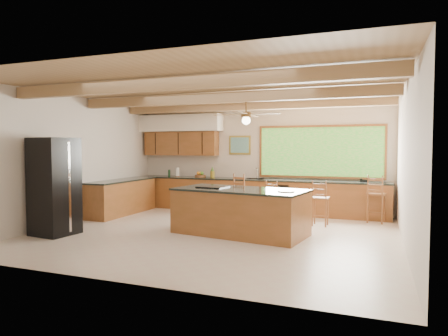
% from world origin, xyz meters
% --- Properties ---
extents(ground, '(7.20, 7.20, 0.00)m').
position_xyz_m(ground, '(0.00, 0.00, 0.00)').
color(ground, beige).
rests_on(ground, ground).
extents(room_shell, '(7.27, 6.54, 3.02)m').
position_xyz_m(room_shell, '(-0.17, 0.65, 2.21)').
color(room_shell, beige).
rests_on(room_shell, ground).
extents(counter_run, '(7.12, 3.10, 1.24)m').
position_xyz_m(counter_run, '(-0.82, 2.52, 0.46)').
color(counter_run, brown).
rests_on(counter_run, ground).
extents(island, '(2.85, 1.65, 0.96)m').
position_xyz_m(island, '(0.50, 0.11, 0.47)').
color(island, brown).
rests_on(island, ground).
extents(refrigerator, '(0.85, 0.83, 1.98)m').
position_xyz_m(refrigerator, '(-3.05, -1.26, 0.99)').
color(refrigerator, black).
rests_on(refrigerator, ground).
extents(bar_stool_a, '(0.54, 0.54, 1.16)m').
position_xyz_m(bar_stool_a, '(0.10, 1.54, 0.69)').
color(bar_stool_a, brown).
rests_on(bar_stool_a, ground).
extents(bar_stool_b, '(0.44, 0.44, 1.00)m').
position_xyz_m(bar_stool_b, '(0.87, 1.55, 0.59)').
color(bar_stool_b, brown).
rests_on(bar_stool_b, ground).
extents(bar_stool_c, '(0.39, 0.39, 1.05)m').
position_xyz_m(bar_stool_c, '(1.93, 1.55, 0.62)').
color(bar_stool_c, brown).
rests_on(bar_stool_c, ground).
extents(bar_stool_d, '(0.49, 0.49, 1.14)m').
position_xyz_m(bar_stool_d, '(3.13, 2.39, 0.68)').
color(bar_stool_d, brown).
rests_on(bar_stool_d, ground).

